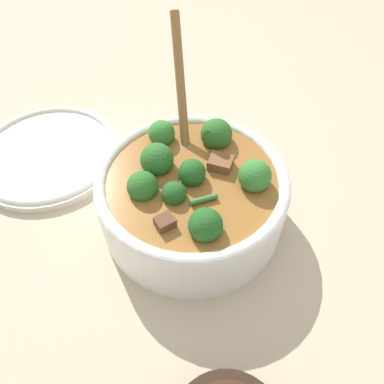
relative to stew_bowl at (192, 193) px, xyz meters
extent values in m
plane|color=#C6B293|center=(0.00, 0.00, -0.05)|extent=(4.00, 4.00, 0.00)
cylinder|color=white|center=(0.00, 0.00, -0.01)|extent=(0.25, 0.25, 0.08)
torus|color=white|center=(0.00, 0.00, 0.03)|extent=(0.25, 0.25, 0.02)
cylinder|color=#9E662D|center=(0.00, 0.00, 0.00)|extent=(0.22, 0.22, 0.05)
sphere|color=#2D6B28|center=(-0.03, -0.07, 0.04)|extent=(0.04, 0.04, 0.04)
cylinder|color=#6B9956|center=(-0.03, -0.07, 0.01)|extent=(0.02, 0.02, 0.02)
sphere|color=#387F33|center=(0.05, -0.07, 0.04)|extent=(0.04, 0.04, 0.04)
cylinder|color=#6B9956|center=(0.05, -0.07, 0.01)|extent=(0.01, 0.01, 0.02)
sphere|color=#235B23|center=(0.00, 0.00, 0.04)|extent=(0.03, 0.03, 0.03)
cylinder|color=#6B9956|center=(0.00, 0.00, 0.02)|extent=(0.01, 0.01, 0.02)
sphere|color=#2D6B28|center=(0.06, 0.03, 0.04)|extent=(0.04, 0.04, 0.04)
cylinder|color=#6B9956|center=(0.06, 0.03, 0.01)|extent=(0.01, 0.01, 0.02)
sphere|color=#387F33|center=(-0.08, 0.00, 0.04)|extent=(0.04, 0.04, 0.04)
cylinder|color=#6B9956|center=(-0.08, 0.00, 0.01)|extent=(0.01, 0.01, 0.02)
sphere|color=#235B23|center=(-0.02, 0.08, 0.04)|extent=(0.04, 0.04, 0.04)
cylinder|color=#6B9956|center=(-0.02, 0.08, 0.01)|extent=(0.01, 0.01, 0.02)
sphere|color=#235B23|center=(0.02, 0.03, 0.04)|extent=(0.03, 0.03, 0.03)
cylinder|color=#6B9956|center=(0.02, 0.03, 0.01)|extent=(0.01, 0.01, 0.01)
sphere|color=#2D6B28|center=(0.05, -0.02, 0.04)|extent=(0.04, 0.04, 0.04)
cylinder|color=#6B9956|center=(0.05, -0.02, 0.01)|extent=(0.01, 0.01, 0.02)
cube|color=brown|center=(0.02, 0.07, 0.03)|extent=(0.03, 0.03, 0.02)
cube|color=brown|center=(-0.03, -0.02, 0.03)|extent=(0.03, 0.03, 0.02)
cylinder|color=#3D7533|center=(-0.02, 0.04, 0.03)|extent=(0.03, 0.02, 0.01)
ellipsoid|color=olive|center=(0.01, -0.06, 0.03)|extent=(0.04, 0.03, 0.01)
cylinder|color=olive|center=(0.03, -0.10, 0.10)|extent=(0.04, 0.10, 0.15)
cylinder|color=silver|center=(0.24, -0.10, -0.05)|extent=(0.23, 0.23, 0.01)
torus|color=silver|center=(0.24, -0.10, -0.04)|extent=(0.22, 0.22, 0.01)
camera|label=1|loc=(-0.03, 0.31, 0.38)|focal=35.00mm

